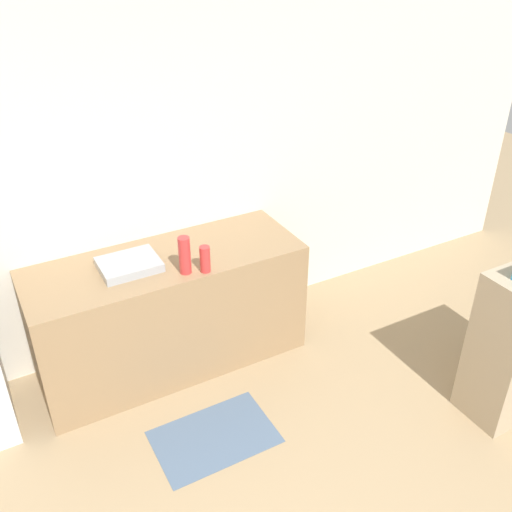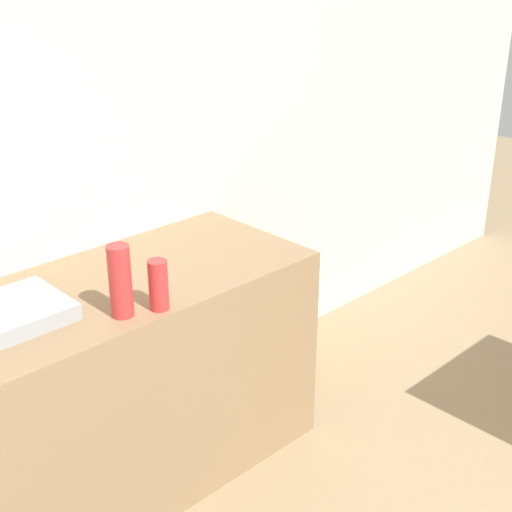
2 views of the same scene
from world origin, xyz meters
name	(u,v)px [view 1 (image 1 of 2)]	position (x,y,z in m)	size (l,w,h in m)	color
wall_back	(113,194)	(0.00, 2.85, 1.30)	(8.00, 0.06, 2.60)	silver
counter	(170,311)	(0.20, 2.46, 0.46)	(1.97, 0.71, 0.91)	#937551
sink_basin	(129,265)	(-0.06, 2.46, 0.94)	(0.40, 0.32, 0.06)	#9EA3A8
bottle_tall	(185,255)	(0.26, 2.22, 1.05)	(0.08, 0.08, 0.27)	red
bottle_short	(205,259)	(0.39, 2.17, 1.01)	(0.07, 0.07, 0.19)	red
kitchen_rug	(214,437)	(0.14, 1.60, 0.00)	(0.79, 0.52, 0.01)	slate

